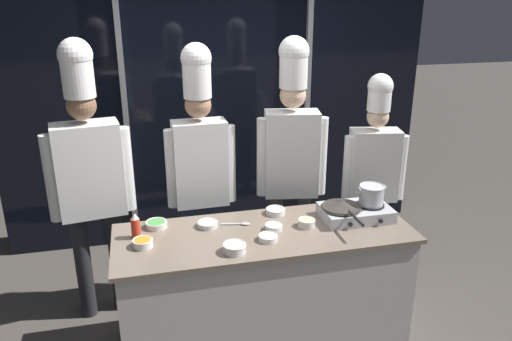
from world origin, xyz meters
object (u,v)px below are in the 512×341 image
(frying_pan, at_px, (342,205))
(prep_bowl_noodles, at_px, (234,247))
(serving_spoon_slotted, at_px, (241,224))
(chef_line, at_px, (292,148))
(portable_stove, at_px, (356,212))
(chef_sous, at_px, (200,156))
(prep_bowl_ginger, at_px, (307,222))
(prep_bowl_scallions, at_px, (156,224))
(prep_bowl_onion, at_px, (207,224))
(prep_bowl_bean_sprouts, at_px, (274,227))
(prep_bowl_carrots, at_px, (143,243))
(stock_pot, at_px, (371,194))
(squeeze_bottle_chili, at_px, (136,226))
(prep_bowl_chicken, at_px, (268,237))
(chef_pastry, at_px, (374,164))
(chef_head, at_px, (89,167))
(prep_bowl_garlic, at_px, (275,211))

(frying_pan, xyz_separation_m, prep_bowl_noodles, (-0.82, -0.27, -0.08))
(serving_spoon_slotted, distance_m, chef_line, 0.82)
(portable_stove, xyz_separation_m, chef_sous, (-1.01, 0.65, 0.28))
(prep_bowl_ginger, relative_size, prep_bowl_scallions, 0.78)
(prep_bowl_onion, bearing_deg, prep_bowl_bean_sprouts, -19.75)
(prep_bowl_carrots, distance_m, prep_bowl_scallions, 0.28)
(stock_pot, xyz_separation_m, prep_bowl_bean_sprouts, (-0.73, -0.04, -0.15))
(frying_pan, xyz_separation_m, chef_sous, (-0.90, 0.66, 0.21))
(prep_bowl_ginger, distance_m, prep_bowl_noodles, 0.60)
(squeeze_bottle_chili, relative_size, chef_line, 0.08)
(prep_bowl_chicken, relative_size, chef_pastry, 0.07)
(squeeze_bottle_chili, bearing_deg, frying_pan, -2.72)
(frying_pan, bearing_deg, stock_pot, 1.40)
(prep_bowl_ginger, bearing_deg, chef_line, 82.27)
(frying_pan, distance_m, serving_spoon_slotted, 0.72)
(prep_bowl_ginger, xyz_separation_m, prep_bowl_bean_sprouts, (-0.23, 0.00, -0.01))
(prep_bowl_chicken, height_order, prep_bowl_bean_sprouts, prep_bowl_bean_sprouts)
(prep_bowl_ginger, relative_size, chef_head, 0.05)
(prep_bowl_onion, bearing_deg, serving_spoon_slotted, -6.46)
(portable_stove, xyz_separation_m, prep_bowl_garlic, (-0.53, 0.21, -0.02))
(prep_bowl_chicken, relative_size, serving_spoon_slotted, 0.62)
(portable_stove, relative_size, prep_bowl_chicken, 3.82)
(prep_bowl_onion, bearing_deg, prep_bowl_ginger, -13.32)
(squeeze_bottle_chili, bearing_deg, chef_sous, 49.15)
(chef_sous, relative_size, chef_pastry, 1.15)
(prep_bowl_noodles, bearing_deg, prep_bowl_garlic, 50.36)
(stock_pot, relative_size, prep_bowl_noodles, 1.40)
(portable_stove, height_order, prep_bowl_onion, portable_stove)
(prep_bowl_bean_sprouts, bearing_deg, prep_bowl_garlic, 71.62)
(portable_stove, xyz_separation_m, squeeze_bottle_chili, (-1.52, 0.06, 0.04))
(prep_bowl_ginger, relative_size, chef_line, 0.06)
(stock_pot, xyz_separation_m, chef_head, (-1.93, 0.59, 0.16))
(prep_bowl_chicken, bearing_deg, prep_bowl_ginger, 23.09)
(prep_bowl_noodles, relative_size, prep_bowl_bean_sprouts, 1.23)
(prep_bowl_chicken, height_order, prep_bowl_garlic, prep_bowl_garlic)
(serving_spoon_slotted, relative_size, chef_head, 0.10)
(squeeze_bottle_chili, height_order, prep_bowl_noodles, squeeze_bottle_chili)
(prep_bowl_carrots, bearing_deg, chef_pastry, 19.38)
(portable_stove, distance_m, prep_bowl_chicken, 0.71)
(prep_bowl_ginger, distance_m, prep_bowl_chicken, 0.34)
(prep_bowl_noodles, bearing_deg, squeeze_bottle_chili, 150.22)
(prep_bowl_ginger, height_order, prep_bowl_chicken, prep_bowl_ginger)
(prep_bowl_bean_sprouts, bearing_deg, chef_line, 63.81)
(chef_head, xyz_separation_m, chef_sous, (0.81, 0.06, -0.01))
(squeeze_bottle_chili, distance_m, prep_bowl_onion, 0.48)
(prep_bowl_onion, distance_m, chef_head, 0.96)
(prep_bowl_chicken, height_order, serving_spoon_slotted, prep_bowl_chicken)
(prep_bowl_noodles, bearing_deg, serving_spoon_slotted, 72.13)
(portable_stove, xyz_separation_m, serving_spoon_slotted, (-0.81, 0.09, -0.04))
(chef_head, bearing_deg, prep_bowl_noodles, 127.08)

